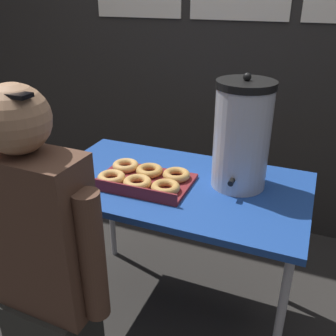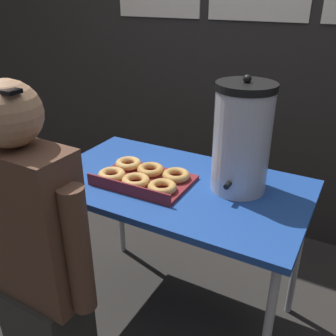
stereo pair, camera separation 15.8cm
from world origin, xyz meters
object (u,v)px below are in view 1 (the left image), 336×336
(donut_box, at_px, (144,178))
(person_seated, at_px, (42,265))
(cell_phone, at_px, (63,181))
(coffee_urn, at_px, (242,136))

(donut_box, relative_size, person_seated, 0.32)
(cell_phone, bearing_deg, person_seated, -78.79)
(cell_phone, bearing_deg, coffee_urn, 8.93)
(donut_box, bearing_deg, coffee_urn, 19.92)
(donut_box, height_order, cell_phone, donut_box)
(coffee_urn, relative_size, person_seated, 0.37)
(coffee_urn, bearing_deg, cell_phone, -159.08)
(donut_box, xyz_separation_m, coffee_urn, (0.37, 0.14, 0.20))
(person_seated, bearing_deg, cell_phone, -65.27)
(donut_box, height_order, person_seated, person_seated)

